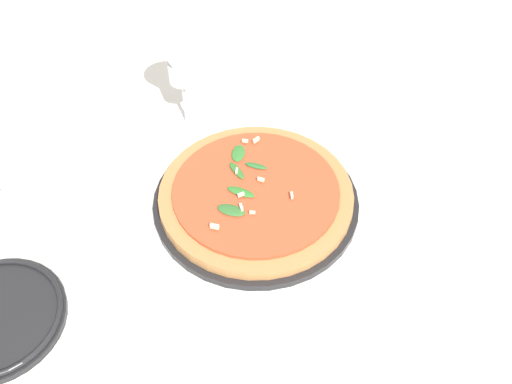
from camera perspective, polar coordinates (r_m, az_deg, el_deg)
ground_plane at (r=0.93m, az=1.80°, el=-2.90°), size 6.00×6.00×0.00m
pizza_arugula_main at (r=0.94m, az=-0.01°, el=-0.53°), size 0.33×0.33×0.05m
wine_glass at (r=1.02m, az=-7.17°, el=12.05°), size 0.08×0.08×0.18m
napkin at (r=1.07m, az=-20.10°, el=1.90°), size 0.18×0.14×0.01m
fork at (r=1.06m, az=-20.50°, el=1.91°), size 0.17×0.11×0.00m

